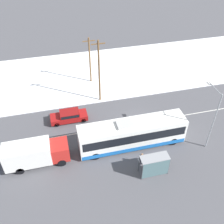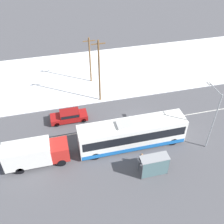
# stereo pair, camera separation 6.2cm
# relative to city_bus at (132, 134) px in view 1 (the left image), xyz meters

# --- Properties ---
(ground_plane) EXTENTS (120.00, 120.00, 0.00)m
(ground_plane) POSITION_rel_city_bus_xyz_m (1.93, 3.42, -1.74)
(ground_plane) COLOR #4C4C51
(snow_lot) EXTENTS (80.00, 15.91, 0.12)m
(snow_lot) POSITION_rel_city_bus_xyz_m (1.93, 16.88, -1.68)
(snow_lot) COLOR white
(snow_lot) RESTS_ON ground_plane
(lane_marking_center) EXTENTS (60.00, 0.12, 0.00)m
(lane_marking_center) POSITION_rel_city_bus_xyz_m (1.93, 3.42, -1.74)
(lane_marking_center) COLOR silver
(lane_marking_center) RESTS_ON ground_plane
(city_bus) EXTENTS (12.30, 2.57, 3.57)m
(city_bus) POSITION_rel_city_bus_xyz_m (0.00, 0.00, 0.00)
(city_bus) COLOR white
(city_bus) RESTS_ON ground_plane
(box_truck) EXTENTS (6.81, 2.30, 2.86)m
(box_truck) POSITION_rel_city_bus_xyz_m (-10.87, -0.13, -0.15)
(box_truck) COLOR silver
(box_truck) RESTS_ON ground_plane
(sedan_car) EXTENTS (4.73, 1.80, 1.44)m
(sedan_car) POSITION_rel_city_bus_xyz_m (-6.56, 6.12, -0.95)
(sedan_car) COLOR maroon
(sedan_car) RESTS_ON ground_plane
(pedestrian_at_stop) EXTENTS (0.61, 0.27, 1.70)m
(pedestrian_at_stop) POSITION_rel_city_bus_xyz_m (0.16, -3.07, -0.70)
(pedestrian_at_stop) COLOR #23232D
(pedestrian_at_stop) RESTS_ON ground_plane
(bus_shelter) EXTENTS (2.97, 1.20, 2.40)m
(bus_shelter) POSITION_rel_city_bus_xyz_m (0.99, -4.68, -0.07)
(bus_shelter) COLOR gray
(bus_shelter) RESTS_ON ground_plane
(streetlamp) EXTENTS (0.36, 2.80, 7.54)m
(streetlamp) POSITION_rel_city_bus_xyz_m (8.36, -1.84, 3.03)
(streetlamp) COLOR #9EA3A8
(streetlamp) RESTS_ON ground_plane
(utility_pole_roadside) EXTENTS (1.80, 0.24, 9.19)m
(utility_pole_roadside) POSITION_rel_city_bus_xyz_m (-1.77, 9.46, 3.04)
(utility_pole_roadside) COLOR brown
(utility_pole_roadside) RESTS_ON ground_plane
(utility_pole_snowlot) EXTENTS (1.80, 0.24, 7.35)m
(utility_pole_snowlot) POSITION_rel_city_bus_xyz_m (-2.14, 14.60, 2.11)
(utility_pole_snowlot) COLOR brown
(utility_pole_snowlot) RESTS_ON ground_plane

